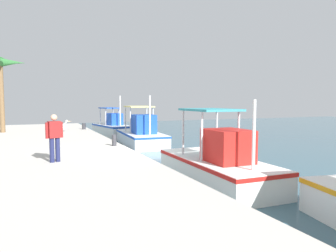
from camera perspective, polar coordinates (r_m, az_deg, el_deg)
The scene contains 9 objects.
quay_pier at distance 13.38m, azimuth -27.50°, elevation -6.83°, with size 36.00×10.00×0.80m, color #BCB7AD.
fishing_boat_nearest at distance 26.19m, azimuth -10.09°, elevation -0.40°, with size 4.94×2.41×3.33m.
fishing_boat_second at distance 20.89m, azimuth -4.83°, elevation -1.64°, with size 5.88×2.60×3.25m.
fishing_boat_third at distance 11.32m, azimuth 9.01°, elevation -6.95°, with size 5.55×2.23×2.97m.
pelican at distance 22.84m, azimuth -18.53°, elevation -0.02°, with size 0.39×0.95×0.82m.
fisherman_standing at distance 11.61m, azimuth -19.84°, elevation -1.68°, with size 0.35×0.59×1.66m.
mooring_bollard_nearest at distance 24.46m, azimuth -14.95°, elevation -0.05°, with size 0.28×0.28×0.46m, color #333338.
mooring_bollard_second at distance 15.12m, azimuth -9.70°, elevation -2.56°, with size 0.22×0.22×0.53m, color #333338.
palm_tree at distance 24.12m, azimuth -28.09°, elevation 9.06°, with size 2.64×3.38×5.05m.
Camera 1 is at (13.10, -3.95, 2.92)m, focal length 33.73 mm.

